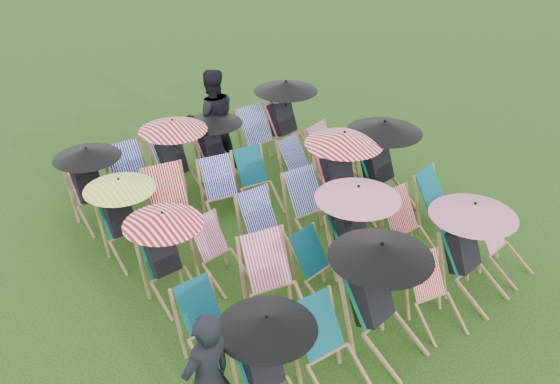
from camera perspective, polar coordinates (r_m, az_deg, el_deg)
ground at (r=9.08m, az=0.94°, el=-5.19°), size 100.00×100.00×0.00m
deckchair_0 at (r=6.43m, az=-0.98°, el=-15.66°), size 1.01×1.05×1.20m
deckchair_1 at (r=6.81m, az=4.87°, el=-14.37°), size 0.66×0.90×0.95m
deckchair_2 at (r=7.14m, az=9.38°, el=-9.50°), size 1.17×1.27×1.39m
deckchair_3 at (r=7.81m, az=14.09°, el=-9.18°), size 0.69×0.85×0.82m
deckchair_4 at (r=8.24m, az=17.23°, el=-5.04°), size 1.09×1.17×1.30m
deckchair_5 at (r=8.94m, az=19.80°, el=-4.65°), size 0.64×0.82×0.82m
deckchair_6 at (r=7.17m, az=-6.35°, el=-12.22°), size 0.59×0.81×0.87m
deckchair_7 at (r=7.57m, az=-0.36°, el=-8.55°), size 0.86×1.06×1.03m
deckchair_8 at (r=7.98m, az=3.94°, el=-7.10°), size 0.68×0.86×0.85m
deckchair_9 at (r=8.24m, az=7.31°, el=-3.64°), size 1.12×1.21×1.33m
deckchair_10 at (r=8.85m, az=11.91°, el=-3.32°), size 0.63×0.87×0.93m
deckchair_11 at (r=9.53m, az=14.79°, el=-1.17°), size 0.74×0.93×0.92m
deckchair_12 at (r=7.99m, az=-10.26°, el=-5.70°), size 1.01×1.06×1.20m
deckchair_13 at (r=8.32m, az=-5.52°, el=-5.54°), size 0.63×0.82×0.83m
deckchair_14 at (r=8.66m, az=-1.12°, el=-3.46°), size 0.64×0.87×0.92m
deckchair_15 at (r=9.07m, az=3.21°, el=-1.60°), size 0.71×0.94×0.98m
deckchair_16 at (r=9.47m, az=5.88°, el=1.51°), size 1.18×1.25×1.40m
deckchair_17 at (r=9.92m, az=9.56°, el=2.63°), size 1.19×1.26×1.41m
deckchair_18 at (r=8.89m, az=-14.08°, el=-2.28°), size 0.99×1.03×1.17m
deckchair_19 at (r=9.18m, az=-9.71°, el=-1.45°), size 0.84×1.05×1.02m
deckchair_20 at (r=9.50m, az=-5.05°, el=-0.24°), size 0.78×0.97×0.94m
deckchair_21 at (r=9.87m, az=-2.04°, el=0.96°), size 0.70×0.89×0.89m
deckchair_22 at (r=10.28m, az=2.29°, el=2.18°), size 0.71×0.90×0.88m
deckchair_23 at (r=10.65m, az=4.98°, el=3.30°), size 0.79×0.97×0.94m
deckchair_24 at (r=9.83m, az=-16.86°, el=0.68°), size 1.01×1.05×1.20m
deckchair_25 at (r=9.94m, az=-13.08°, el=0.83°), size 0.75×1.00×1.03m
deckchair_26 at (r=10.20m, az=-9.43°, el=3.09°), size 1.10×1.16×1.30m
deckchair_27 at (r=10.65m, az=-5.84°, el=4.11°), size 0.98×1.05×1.17m
deckchair_28 at (r=11.12m, az=-1.53°, el=4.79°), size 0.71×0.96×1.01m
deckchair_29 at (r=11.47m, az=0.73°, el=6.84°), size 1.16×1.24×1.38m
person_left at (r=6.13m, az=-6.64°, el=-16.76°), size 0.62×0.45×1.55m
person_rear at (r=10.99m, az=-6.21°, el=6.61°), size 1.06×0.95×1.81m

